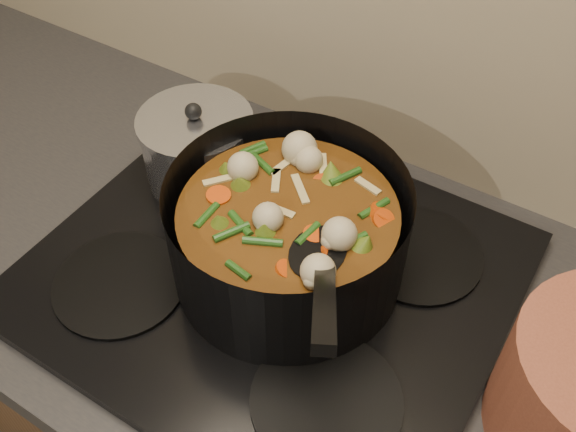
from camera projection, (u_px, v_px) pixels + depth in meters
The scene contains 4 objects.
counter at pixel (276, 422), 1.23m from camera, with size 2.64×0.64×0.91m.
stovetop at pixel (272, 273), 0.89m from camera, with size 0.62×0.54×0.03m.
stockpot at pixel (288, 235), 0.83m from camera, with size 0.38×0.41×0.23m.
saucepan at pixel (198, 148), 0.97m from camera, with size 0.17×0.17×0.14m.
Camera 1 is at (0.31, 1.48, 1.63)m, focal length 40.00 mm.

